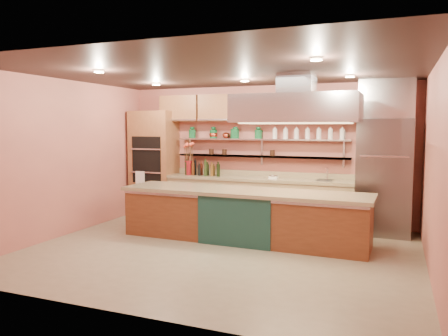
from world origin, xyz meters
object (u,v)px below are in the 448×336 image
at_px(island, 243,215).
at_px(copper_kettle, 226,135).
at_px(green_canister, 234,134).
at_px(kitchen_scale, 273,176).
at_px(refrigerator, 384,177).
at_px(flower_vase, 189,168).

xyz_separation_m(island, copper_kettle, (-0.93, 1.59, 1.34)).
relative_size(copper_kettle, green_canister, 0.81).
bearing_deg(green_canister, island, -64.87).
relative_size(kitchen_scale, copper_kettle, 1.05).
xyz_separation_m(refrigerator, island, (-2.23, -1.36, -0.61)).
xyz_separation_m(copper_kettle, green_canister, (0.19, 0.00, 0.04)).
bearing_deg(island, flower_vase, 142.36).
bearing_deg(copper_kettle, kitchen_scale, -11.35).
height_order(island, kitchen_scale, kitchen_scale).
distance_m(refrigerator, kitchen_scale, 2.06).
relative_size(refrigerator, flower_vase, 6.84).
xyz_separation_m(flower_vase, kitchen_scale, (1.87, 0.00, -0.11)).
xyz_separation_m(refrigerator, kitchen_scale, (-2.06, 0.01, -0.07)).
bearing_deg(copper_kettle, island, -59.59).
relative_size(flower_vase, kitchen_scale, 1.84).
xyz_separation_m(refrigerator, copper_kettle, (-3.16, 0.23, 0.73)).
xyz_separation_m(kitchen_scale, copper_kettle, (-1.10, 0.22, 0.80)).
bearing_deg(flower_vase, island, -38.79).
height_order(refrigerator, kitchen_scale, refrigerator).
xyz_separation_m(flower_vase, green_canister, (0.96, 0.22, 0.73)).
bearing_deg(kitchen_scale, flower_vase, 172.87).
height_order(refrigerator, flower_vase, refrigerator).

